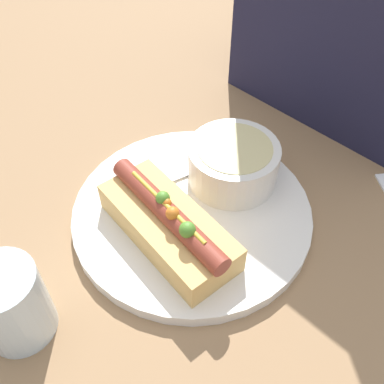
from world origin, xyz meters
TOP-DOWN VIEW (x-y plane):
  - ground_plane at (0.00, 0.00)m, footprint 4.00×4.00m
  - dinner_plate at (0.00, 0.00)m, footprint 0.29×0.29m
  - hot_dog at (0.01, -0.05)m, footprint 0.18×0.09m
  - soup_bowl at (0.00, 0.07)m, footprint 0.11×0.11m
  - spoon at (-0.04, 0.05)m, footprint 0.06×0.16m
  - drinking_glass at (-0.02, -0.23)m, footprint 0.07×0.07m

SIDE VIEW (x-z plane):
  - ground_plane at x=0.00m, z-range 0.00..0.00m
  - dinner_plate at x=0.00m, z-range 0.00..0.02m
  - spoon at x=-0.04m, z-range 0.02..0.02m
  - hot_dog at x=0.01m, z-range 0.01..0.07m
  - drinking_glass at x=-0.02m, z-range 0.00..0.09m
  - soup_bowl at x=0.00m, z-range 0.02..0.07m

